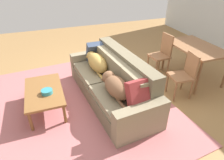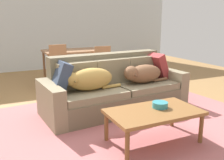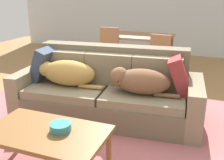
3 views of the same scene
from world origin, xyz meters
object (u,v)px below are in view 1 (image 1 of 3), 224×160
object	(u,v)px
dog_on_left_cushion	(97,62)
throw_pillow_by_left_arm	(97,52)
dining_table	(196,50)
dining_chair_near_left	(162,53)
couch	(113,83)
throw_pillow_by_right_arm	(142,94)
coffee_table	(44,92)
bowl_on_coffee_table	(47,92)
dining_chair_near_right	(185,73)
dog_on_right_cushion	(116,85)

from	to	relation	value
dog_on_left_cushion	throw_pillow_by_left_arm	xyz separation A→B (m)	(-0.41, 0.13, 0.04)
dining_table	dining_chair_near_left	bearing A→B (deg)	-127.84
couch	throw_pillow_by_left_arm	bearing A→B (deg)	177.47
throw_pillow_by_right_arm	coffee_table	world-z (taller)	throw_pillow_by_right_arm
bowl_on_coffee_table	throw_pillow_by_left_arm	bearing A→B (deg)	128.48
throw_pillow_by_right_arm	dining_table	world-z (taller)	throw_pillow_by_right_arm
couch	throw_pillow_by_right_arm	distance (m)	0.95
couch	bowl_on_coffee_table	size ratio (longest dim) A/B	12.85
dog_on_left_cushion	dining_table	world-z (taller)	dining_table
throw_pillow_by_left_arm	dog_on_left_cushion	bearing A→B (deg)	-18.27
couch	dining_table	size ratio (longest dim) A/B	1.89
dining_chair_near_left	dog_on_left_cushion	bearing A→B (deg)	-92.23
couch	coffee_table	size ratio (longest dim) A/B	2.23
coffee_table	dining_table	world-z (taller)	dining_table
throw_pillow_by_left_arm	dining_chair_near_right	xyz separation A→B (m)	(1.29, 1.36, -0.13)
dining_chair_near_left	dining_table	bearing A→B (deg)	47.78
dog_on_left_cushion	bowl_on_coffee_table	distance (m)	1.17
dog_on_right_cushion	dining_chair_near_left	size ratio (longest dim) A/B	0.87
dining_chair_near_left	dining_chair_near_right	bearing A→B (deg)	-9.64
dog_on_left_cushion	coffee_table	world-z (taller)	dog_on_left_cushion
dining_table	dining_chair_near_right	xyz separation A→B (m)	(0.51, -0.64, -0.20)
dog_on_right_cushion	throw_pillow_by_right_arm	world-z (taller)	throw_pillow_by_right_arm
dog_on_right_cushion	dining_chair_near_left	xyz separation A→B (m)	(-1.00, 1.54, -0.05)
throw_pillow_by_left_arm	bowl_on_coffee_table	size ratio (longest dim) A/B	2.46
throw_pillow_by_right_arm	dining_chair_near_right	bearing A→B (deg)	112.94
dog_on_right_cushion	throw_pillow_by_right_arm	xyz separation A→B (m)	(0.44, 0.25, 0.05)
couch	dining_table	world-z (taller)	couch
dog_on_right_cushion	bowl_on_coffee_table	xyz separation A→B (m)	(-0.42, -1.09, -0.14)
dining_chair_near_left	dining_chair_near_right	distance (m)	0.94
dog_on_left_cushion	throw_pillow_by_left_arm	bearing A→B (deg)	156.43
dog_on_left_cushion	bowl_on_coffee_table	bearing A→B (deg)	-68.46
couch	dining_chair_near_left	world-z (taller)	dining_chair_near_left
dog_on_left_cushion	dining_table	xyz separation A→B (m)	(0.37, 2.14, 0.11)
dog_on_left_cushion	bowl_on_coffee_table	world-z (taller)	dog_on_left_cushion
dog_on_right_cushion	dining_chair_near_right	bearing A→B (deg)	87.17
bowl_on_coffee_table	dining_table	bearing A→B (deg)	92.85
dog_on_left_cushion	dog_on_right_cushion	world-z (taller)	dog_on_left_cushion
couch	coffee_table	distance (m)	1.27
dog_on_right_cushion	throw_pillow_by_left_arm	bearing A→B (deg)	171.02
coffee_table	dog_on_right_cushion	bearing A→B (deg)	64.72
dining_chair_near_right	coffee_table	bearing A→B (deg)	-92.93
bowl_on_coffee_table	dining_chair_near_left	world-z (taller)	dining_chair_near_left
bowl_on_coffee_table	dining_table	size ratio (longest dim) A/B	0.15
throw_pillow_by_right_arm	bowl_on_coffee_table	size ratio (longest dim) A/B	2.44
throw_pillow_by_left_arm	bowl_on_coffee_table	bearing A→B (deg)	-51.52
dining_chair_near_right	dining_chair_near_left	bearing A→B (deg)	-177.79
dining_table	throw_pillow_by_left_arm	bearing A→B (deg)	-111.17
dining_table	dog_on_right_cushion	bearing A→B (deg)	-74.61
dining_table	couch	bearing A→B (deg)	-86.33
coffee_table	throw_pillow_by_left_arm	bearing A→B (deg)	123.48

